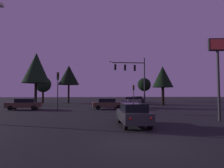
# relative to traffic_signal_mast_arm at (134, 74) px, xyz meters

# --- Properties ---
(ground_plane) EXTENTS (168.00, 168.00, 0.00)m
(ground_plane) POSITION_rel_traffic_signal_mast_arm_xyz_m (-4.85, 4.52, -5.31)
(ground_plane) COLOR black
(ground_plane) RESTS_ON ground
(traffic_signal_mast_arm) EXTENTS (5.78, 0.55, 7.77)m
(traffic_signal_mast_arm) POSITION_rel_traffic_signal_mast_arm_xyz_m (0.00, 0.00, 0.00)
(traffic_signal_mast_arm) COLOR #232326
(traffic_signal_mast_arm) RESTS_ON ground
(traffic_light_corner_left) EXTENTS (0.35, 0.38, 3.72)m
(traffic_light_corner_left) POSITION_rel_traffic_signal_mast_arm_xyz_m (1.05, 4.37, -2.66)
(traffic_light_corner_left) COLOR #232326
(traffic_light_corner_left) RESTS_ON ground
(traffic_light_corner_right) EXTENTS (0.33, 0.37, 4.84)m
(traffic_light_corner_right) POSITION_rel_traffic_signal_mast_arm_xyz_m (-10.82, -4.32, -1.91)
(traffic_light_corner_right) COLOR #232326
(traffic_light_corner_right) RESTS_ON ground
(car_nearside_lane) EXTENTS (1.82, 4.10, 1.52)m
(car_nearside_lane) POSITION_rel_traffic_signal_mast_arm_xyz_m (-3.99, -15.64, -4.52)
(car_nearside_lane) COLOR #232328
(car_nearside_lane) RESTS_ON ground
(car_crossing_left) EXTENTS (4.48, 2.02, 1.52)m
(car_crossing_left) POSITION_rel_traffic_signal_mast_arm_xyz_m (-15.56, -1.80, -4.52)
(car_crossing_left) COLOR #473828
(car_crossing_left) RESTS_ON ground
(car_crossing_right) EXTENTS (4.29, 1.85, 1.52)m
(car_crossing_right) POSITION_rel_traffic_signal_mast_arm_xyz_m (-4.39, -2.42, -4.52)
(car_crossing_right) COLOR #473828
(car_crossing_right) RESTS_ON ground
(car_far_lane) EXTENTS (4.40, 3.85, 1.52)m
(car_far_lane) POSITION_rel_traffic_signal_mast_arm_xyz_m (1.84, 9.16, -4.52)
(car_far_lane) COLOR gray
(car_far_lane) RESTS_ON ground
(car_parked_lot) EXTENTS (2.96, 4.61, 1.52)m
(car_parked_lot) POSITION_rel_traffic_signal_mast_arm_xyz_m (4.37, 14.75, -4.52)
(car_parked_lot) COLOR black
(car_parked_lot) RESTS_ON ground
(store_sign_illuminated) EXTENTS (1.42, 0.48, 6.62)m
(store_sign_illuminated) POSITION_rel_traffic_signal_mast_arm_xyz_m (3.31, -14.43, -0.44)
(store_sign_illuminated) COLOR #232326
(store_sign_illuminated) RESTS_ON ground
(tree_behind_sign) EXTENTS (3.60, 3.60, 6.10)m
(tree_behind_sign) POSITION_rel_traffic_signal_mast_arm_xyz_m (-17.40, 16.01, -1.05)
(tree_behind_sign) COLOR black
(tree_behind_sign) RESTS_ON ground
(tree_left_far) EXTENTS (3.69, 3.69, 6.53)m
(tree_left_far) POSITION_rel_traffic_signal_mast_arm_xyz_m (8.43, 21.76, -0.65)
(tree_left_far) COLOR black
(tree_left_far) RESTS_ON ground
(tree_center_horizon) EXTENTS (4.75, 4.75, 9.54)m
(tree_center_horizon) POSITION_rel_traffic_signal_mast_arm_xyz_m (-16.40, 6.50, 1.46)
(tree_center_horizon) COLOR black
(tree_center_horizon) RESTS_ON ground
(tree_right_cluster) EXTENTS (4.68, 4.68, 8.62)m
(tree_right_cluster) POSITION_rel_traffic_signal_mast_arm_xyz_m (-11.49, 14.81, 1.07)
(tree_right_cluster) COLOR black
(tree_right_cluster) RESTS_ON ground
(tree_lot_edge) EXTENTS (3.83, 3.83, 7.28)m
(tree_lot_edge) POSITION_rel_traffic_signal_mast_arm_xyz_m (6.62, 4.56, -0.06)
(tree_lot_edge) COLOR black
(tree_lot_edge) RESTS_ON ground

